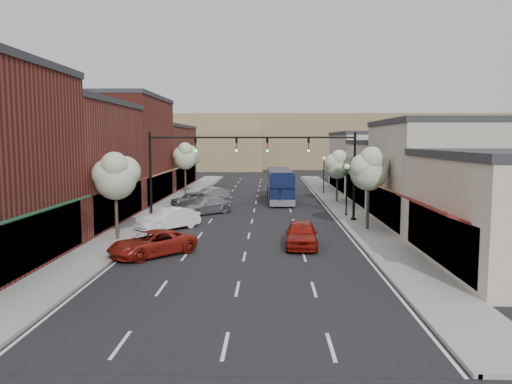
# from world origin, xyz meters

# --- Properties ---
(ground) EXTENTS (160.00, 160.00, 0.00)m
(ground) POSITION_xyz_m (0.00, 0.00, 0.00)
(ground) COLOR black
(ground) RESTS_ON ground
(sidewalk_left) EXTENTS (2.80, 73.00, 0.15)m
(sidewalk_left) POSITION_xyz_m (-8.40, 18.50, 0.07)
(sidewalk_left) COLOR gray
(sidewalk_left) RESTS_ON ground
(sidewalk_right) EXTENTS (2.80, 73.00, 0.15)m
(sidewalk_right) POSITION_xyz_m (8.40, 18.50, 0.07)
(sidewalk_right) COLOR gray
(sidewalk_right) RESTS_ON ground
(curb_left) EXTENTS (0.25, 73.00, 0.17)m
(curb_left) POSITION_xyz_m (-7.00, 18.50, 0.07)
(curb_left) COLOR gray
(curb_left) RESTS_ON ground
(curb_right) EXTENTS (0.25, 73.00, 0.17)m
(curb_right) POSITION_xyz_m (7.00, 18.50, 0.07)
(curb_right) COLOR gray
(curb_right) RESTS_ON ground
(bldg_left_midnear) EXTENTS (10.14, 14.10, 9.40)m
(bldg_left_midnear) POSITION_xyz_m (-14.23, 6.00, 4.66)
(bldg_left_midnear) COLOR maroon
(bldg_left_midnear) RESTS_ON ground
(bldg_left_midfar) EXTENTS (10.14, 14.10, 10.90)m
(bldg_left_midfar) POSITION_xyz_m (-14.24, 20.00, 5.40)
(bldg_left_midfar) COLOR maroon
(bldg_left_midfar) RESTS_ON ground
(bldg_left_far) EXTENTS (10.14, 18.10, 8.40)m
(bldg_left_far) POSITION_xyz_m (-14.22, 36.00, 4.16)
(bldg_left_far) COLOR maroon
(bldg_left_far) RESTS_ON ground
(bldg_right_midnear) EXTENTS (9.14, 12.10, 7.90)m
(bldg_right_midnear) POSITION_xyz_m (13.72, 6.00, 3.91)
(bldg_right_midnear) COLOR #BDB2A2
(bldg_right_midnear) RESTS_ON ground
(bldg_right_midfar) EXTENTS (9.14, 12.10, 6.40)m
(bldg_right_midfar) POSITION_xyz_m (13.70, 18.00, 3.17)
(bldg_right_midfar) COLOR beige
(bldg_right_midfar) RESTS_ON ground
(bldg_right_far) EXTENTS (9.14, 16.10, 7.40)m
(bldg_right_far) POSITION_xyz_m (13.71, 32.00, 3.66)
(bldg_right_far) COLOR #BDB2A2
(bldg_right_far) RESTS_ON ground
(hill_far) EXTENTS (120.00, 30.00, 12.00)m
(hill_far) POSITION_xyz_m (0.00, 90.00, 6.00)
(hill_far) COLOR #7A6647
(hill_far) RESTS_ON ground
(hill_near) EXTENTS (50.00, 20.00, 8.00)m
(hill_near) POSITION_xyz_m (-25.00, 78.00, 4.00)
(hill_near) COLOR #7A6647
(hill_near) RESTS_ON ground
(signal_mast_right) EXTENTS (8.22, 0.46, 7.00)m
(signal_mast_right) POSITION_xyz_m (5.62, 8.00, 4.62)
(signal_mast_right) COLOR black
(signal_mast_right) RESTS_ON ground
(signal_mast_left) EXTENTS (8.22, 0.46, 7.00)m
(signal_mast_left) POSITION_xyz_m (-5.62, 8.00, 4.62)
(signal_mast_left) COLOR black
(signal_mast_left) RESTS_ON ground
(tree_right_near) EXTENTS (2.85, 2.65, 5.95)m
(tree_right_near) POSITION_xyz_m (8.35, 3.94, 4.45)
(tree_right_near) COLOR #47382B
(tree_right_near) RESTS_ON ground
(tree_right_far) EXTENTS (2.85, 2.65, 5.43)m
(tree_right_far) POSITION_xyz_m (8.35, 19.94, 3.99)
(tree_right_far) COLOR #47382B
(tree_right_far) RESTS_ON ground
(tree_left_near) EXTENTS (2.85, 2.65, 5.69)m
(tree_left_near) POSITION_xyz_m (-8.25, -0.06, 4.22)
(tree_left_near) COLOR #47382B
(tree_left_near) RESTS_ON ground
(tree_left_far) EXTENTS (2.85, 2.65, 6.13)m
(tree_left_far) POSITION_xyz_m (-8.25, 25.94, 4.60)
(tree_left_far) COLOR #47382B
(tree_left_far) RESTS_ON ground
(lamp_post_near) EXTENTS (0.44, 0.44, 4.44)m
(lamp_post_near) POSITION_xyz_m (7.80, 10.50, 3.01)
(lamp_post_near) COLOR black
(lamp_post_near) RESTS_ON ground
(lamp_post_far) EXTENTS (0.44, 0.44, 4.44)m
(lamp_post_far) POSITION_xyz_m (7.80, 28.00, 3.01)
(lamp_post_far) COLOR black
(lamp_post_far) RESTS_ON ground
(coach_bus) EXTENTS (2.72, 11.03, 3.36)m
(coach_bus) POSITION_xyz_m (2.46, 20.85, 1.76)
(coach_bus) COLOR #0E1638
(coach_bus) RESTS_ON ground
(red_hatchback) EXTENTS (2.12, 4.76, 1.59)m
(red_hatchback) POSITION_xyz_m (3.31, -1.41, 0.80)
(red_hatchback) COLOR maroon
(red_hatchback) RESTS_ON ground
(parked_car_a) EXTENTS (5.15, 5.20, 1.39)m
(parked_car_a) POSITION_xyz_m (-5.14, -3.93, 0.70)
(parked_car_a) COLOR maroon
(parked_car_a) RESTS_ON ground
(parked_car_b) EXTENTS (4.41, 4.68, 1.57)m
(parked_car_b) POSITION_xyz_m (-5.88, 4.14, 0.79)
(parked_car_b) COLOR white
(parked_car_b) RESTS_ON ground
(parked_car_c) EXTENTS (5.03, 4.96, 1.46)m
(parked_car_c) POSITION_xyz_m (-4.20, 11.66, 0.73)
(parked_car_c) COLOR gray
(parked_car_c) RESTS_ON ground
(parked_car_d) EXTENTS (4.33, 3.73, 1.41)m
(parked_car_d) POSITION_xyz_m (-6.20, 17.05, 0.70)
(parked_car_d) COLOR #56585E
(parked_car_d) RESTS_ON ground
(parked_car_e) EXTENTS (4.03, 3.84, 1.36)m
(parked_car_e) POSITION_xyz_m (-4.95, 21.93, 0.68)
(parked_car_e) COLOR #9C9CA1
(parked_car_e) RESTS_ON ground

